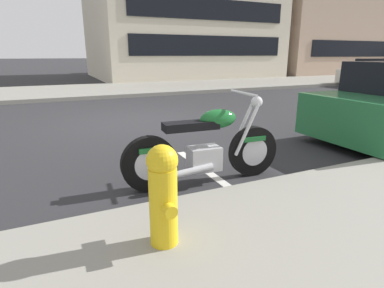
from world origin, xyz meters
The scene contains 8 objects.
ground_plane centered at (0.00, 0.00, 0.00)m, with size 260.00×260.00×0.00m, color #28282B.
sidewalk_far_curb centered at (12.00, 6.89, 0.07)m, with size 120.00×5.00×0.14m, color gray.
parking_stall_stripe centered at (0.00, -3.79, 0.00)m, with size 0.12×2.20×0.01m, color silver.
parked_motorcycle centered at (-0.19, -3.98, 0.44)m, with size 2.09×0.62×1.14m.
car_opposite_curb centered at (13.91, 3.62, 0.65)m, with size 4.31×2.07×1.36m.
fire_hydrant centered at (-1.19, -5.22, 0.57)m, with size 0.24×0.36×0.81m.
townhouse_behind_pole centered at (6.85, 14.38, 4.66)m, with size 11.39×10.47×9.32m.
townhouse_far_uphill centered at (20.43, 14.99, 4.46)m, with size 14.09×11.67×8.93m.
Camera 1 is at (-1.89, -7.28, 1.59)m, focal length 29.04 mm.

